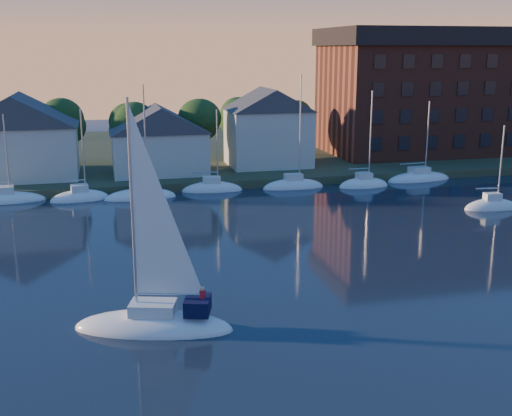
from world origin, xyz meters
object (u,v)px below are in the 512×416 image
object	(u,v)px
clubhouse_west	(18,135)
drifting_sailboat_right	(491,208)
condo_block	(432,90)
clubhouse_centre	(159,139)
hero_sailboat	(156,320)
clubhouse_east	(268,126)

from	to	relation	value
clubhouse_west	drifting_sailboat_right	world-z (taller)	clubhouse_west
clubhouse_west	condo_block	xyz separation A→B (m)	(56.00, 6.95, 3.86)
condo_block	drifting_sailboat_right	world-z (taller)	condo_block
clubhouse_centre	hero_sailboat	size ratio (longest dim) A/B	0.81
clubhouse_west	drifting_sailboat_right	xyz separation A→B (m)	(46.77, -23.08, -5.83)
hero_sailboat	drifting_sailboat_right	world-z (taller)	hero_sailboat
hero_sailboat	drifting_sailboat_right	xyz separation A→B (m)	(35.11, 20.51, -0.50)
clubhouse_west	drifting_sailboat_right	bearing A→B (deg)	-26.26
clubhouse_centre	hero_sailboat	distance (m)	43.04
drifting_sailboat_right	clubhouse_centre	bearing A→B (deg)	150.39
hero_sailboat	drifting_sailboat_right	distance (m)	40.66
clubhouse_east	drifting_sailboat_right	bearing A→B (deg)	-55.15
hero_sailboat	clubhouse_west	bearing A→B (deg)	-58.67
clubhouse_east	clubhouse_west	bearing A→B (deg)	-178.09
clubhouse_west	condo_block	world-z (taller)	condo_block
clubhouse_centre	hero_sailboat	bearing A→B (deg)	-95.82
clubhouse_centre	condo_block	size ratio (longest dim) A/B	0.37
hero_sailboat	clubhouse_centre	bearing A→B (deg)	-79.47
condo_block	clubhouse_west	bearing A→B (deg)	-172.93
clubhouse_west	clubhouse_east	bearing A→B (deg)	1.91
drifting_sailboat_right	clubhouse_west	bearing A→B (deg)	159.79
condo_block	clubhouse_centre	bearing A→B (deg)	-168.76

